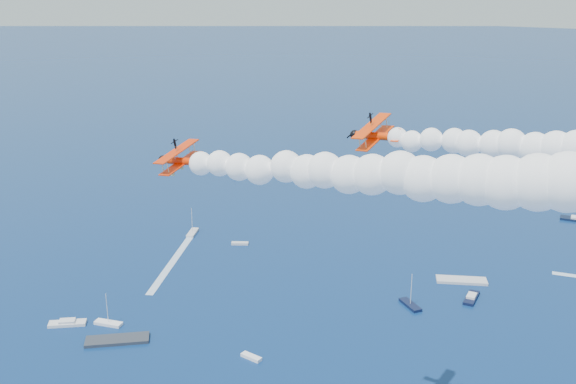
% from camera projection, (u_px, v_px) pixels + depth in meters
% --- Properties ---
extents(biplane_lead, '(9.25, 10.73, 7.78)m').
position_uv_depth(biplane_lead, '(377.00, 136.00, 93.43)').
color(biplane_lead, '#FF3A05').
extents(biplane_trail, '(6.85, 7.95, 6.04)m').
position_uv_depth(biplane_trail, '(182.00, 161.00, 78.45)').
color(biplane_trail, '#F82F05').
extents(smoke_trail_lead, '(50.63, 16.14, 9.56)m').
position_uv_depth(smoke_trail_lead, '(568.00, 148.00, 79.56)').
color(smoke_trail_lead, white).
extents(smoke_trail_trail, '(50.03, 6.04, 9.56)m').
position_uv_depth(smoke_trail_trail, '(387.00, 174.00, 66.80)').
color(smoke_trail_trail, white).
extents(spectator_boats, '(228.74, 166.83, 0.70)m').
position_uv_depth(spectator_boats, '(444.00, 248.00, 194.00)').
color(spectator_boats, '#323643').
rests_on(spectator_boats, ground).
extents(boat_wakes, '(138.65, 65.94, 0.04)m').
position_uv_depth(boat_wakes, '(394.00, 273.00, 178.19)').
color(boat_wakes, white).
rests_on(boat_wakes, ground).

